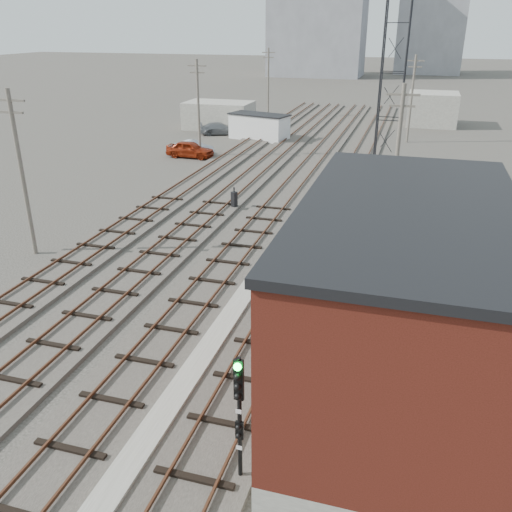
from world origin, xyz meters
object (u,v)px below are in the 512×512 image
at_px(switch_stand, 234,200).
at_px(car_red, 190,149).
at_px(car_silver, 193,147).
at_px(site_trailer, 259,126).
at_px(car_grey, 220,129).
at_px(signal_mast, 239,412).

xyz_separation_m(switch_stand, car_red, (-9.13, 13.85, 0.09)).
distance_m(switch_stand, car_silver, 17.95).
xyz_separation_m(switch_stand, site_trailer, (-5.21, 24.31, 0.71)).
height_order(car_red, car_grey, car_red).
distance_m(site_trailer, car_grey, 5.38).
bearing_deg(car_red, signal_mast, -153.06).
distance_m(site_trailer, car_silver, 9.96).
relative_size(switch_stand, car_red, 0.32).
distance_m(car_red, car_grey, 11.89).
bearing_deg(signal_mast, car_grey, 110.54).
bearing_deg(signal_mast, site_trailer, 105.47).
bearing_deg(car_red, switch_stand, -144.40).
relative_size(signal_mast, car_red, 0.89).
relative_size(signal_mast, car_grey, 0.88).
xyz_separation_m(car_silver, car_grey, (-0.98, 10.37, 0.02)).
bearing_deg(site_trailer, signal_mast, -59.33).
xyz_separation_m(site_trailer, car_red, (-3.92, -10.46, -0.62)).
bearing_deg(car_silver, switch_stand, -142.62).
bearing_deg(car_grey, car_silver, 162.44).
xyz_separation_m(car_red, car_silver, (-0.25, 1.45, -0.13)).
height_order(switch_stand, car_grey, switch_stand).
bearing_deg(signal_mast, car_red, 114.75).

